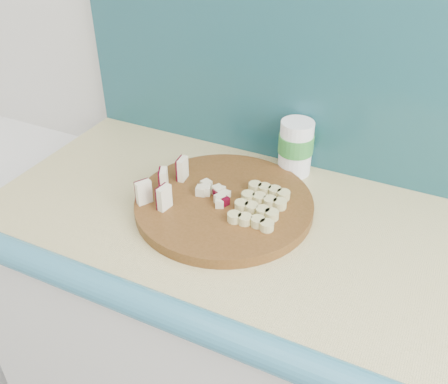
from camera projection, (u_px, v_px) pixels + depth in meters
cutting_board at (224, 204)px, 1.11m from camera, size 0.41×0.41×0.02m
apple_wedges at (163, 184)px, 1.10m from camera, size 0.07×0.15×0.05m
apple_chunks at (214, 193)px, 1.11m from camera, size 0.06×0.07×0.02m
banana_slices at (260, 205)px, 1.07m from camera, size 0.11×0.15×0.02m
canister at (296, 147)px, 1.20m from camera, size 0.08×0.08×0.14m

